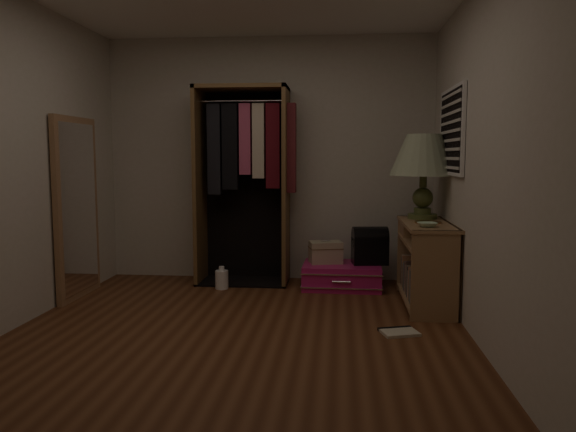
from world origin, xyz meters
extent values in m
plane|color=#552D18|center=(0.00, 0.00, 0.00)|extent=(4.00, 4.00, 0.00)
cube|color=beige|center=(0.00, 2.00, 1.30)|extent=(3.50, 0.02, 2.60)
cube|color=beige|center=(0.00, -2.00, 1.30)|extent=(3.50, 0.02, 2.60)
cube|color=beige|center=(1.75, 0.00, 1.30)|extent=(0.02, 4.00, 2.60)
cube|color=beige|center=(-1.75, 0.00, 1.30)|extent=(0.02, 4.00, 2.60)
cube|color=white|center=(1.73, 1.00, 1.55)|extent=(0.03, 0.96, 0.76)
cube|color=black|center=(1.73, 1.00, 1.55)|extent=(0.03, 0.90, 0.70)
cube|color=silver|center=(1.71, 1.00, 1.24)|extent=(0.01, 0.88, 0.02)
cube|color=silver|center=(1.71, 1.00, 1.32)|extent=(0.01, 0.88, 0.02)
cube|color=silver|center=(1.71, 1.00, 1.39)|extent=(0.01, 0.88, 0.02)
cube|color=silver|center=(1.71, 1.00, 1.47)|extent=(0.01, 0.88, 0.02)
cube|color=silver|center=(1.71, 1.00, 1.55)|extent=(0.01, 0.88, 0.02)
cube|color=silver|center=(1.71, 1.00, 1.63)|extent=(0.01, 0.88, 0.02)
cube|color=silver|center=(1.71, 1.00, 1.71)|extent=(0.01, 0.88, 0.02)
cube|color=silver|center=(1.71, 1.00, 1.78)|extent=(0.01, 0.88, 0.02)
cube|color=silver|center=(1.71, 1.00, 1.86)|extent=(0.01, 0.88, 0.02)
cube|color=#966E48|center=(1.54, 0.46, 0.38)|extent=(0.40, 0.03, 0.75)
cube|color=#966E48|center=(1.54, 1.54, 0.38)|extent=(0.40, 0.03, 0.75)
cube|color=#966E48|center=(1.54, 1.00, 0.06)|extent=(0.40, 1.04, 0.03)
cube|color=#966E48|center=(1.54, 1.00, 0.57)|extent=(0.40, 1.04, 0.03)
cube|color=#966E48|center=(1.54, 1.00, 0.73)|extent=(0.42, 1.12, 0.03)
cube|color=brown|center=(1.73, 1.00, 0.38)|extent=(0.02, 1.10, 0.75)
cube|color=#966E48|center=(1.53, 1.33, 0.65)|extent=(0.36, 0.38, 0.13)
cube|color=gray|center=(1.46, 0.53, 0.21)|extent=(0.17, 0.05, 0.27)
cube|color=#4C3833|center=(1.47, 0.58, 0.21)|extent=(0.19, 0.03, 0.28)
cube|color=#B7AD99|center=(1.48, 0.63, 0.20)|extent=(0.21, 0.05, 0.24)
cube|color=brown|center=(1.45, 0.68, 0.19)|extent=(0.17, 0.04, 0.23)
cube|color=#3F4C59|center=(1.46, 0.73, 0.22)|extent=(0.17, 0.04, 0.28)
cube|color=gray|center=(1.46, 0.78, 0.22)|extent=(0.19, 0.03, 0.30)
cube|color=#59594C|center=(1.47, 0.82, 0.21)|extent=(0.21, 0.03, 0.28)
cube|color=#B2724C|center=(1.47, 0.87, 0.22)|extent=(0.21, 0.04, 0.29)
cube|color=beige|center=(1.46, 0.91, 0.20)|extent=(0.19, 0.03, 0.25)
cube|color=#332D38|center=(1.45, 0.96, 0.21)|extent=(0.16, 0.04, 0.28)
cube|color=gray|center=(1.47, 1.01, 0.21)|extent=(0.20, 0.05, 0.28)
cube|color=#4C3833|center=(1.47, 1.06, 0.23)|extent=(0.19, 0.04, 0.31)
cube|color=#B7AD99|center=(1.46, 1.11, 0.21)|extent=(0.19, 0.03, 0.26)
cube|color=brown|center=(1.46, 1.17, 0.22)|extent=(0.17, 0.05, 0.28)
cube|color=#3F4C59|center=(1.47, 1.22, 0.21)|extent=(0.20, 0.04, 0.27)
cube|color=gray|center=(1.47, 1.27, 0.20)|extent=(0.20, 0.04, 0.24)
cube|color=#59594C|center=(1.46, 1.32, 0.20)|extent=(0.19, 0.03, 0.24)
cube|color=#B2724C|center=(1.46, 1.36, 0.23)|extent=(0.18, 0.05, 0.31)
cube|color=beige|center=(1.46, 1.41, 0.23)|extent=(0.17, 0.03, 0.31)
cube|color=#332D38|center=(1.46, 1.44, 0.21)|extent=(0.18, 0.03, 0.27)
cube|color=brown|center=(-0.70, 1.74, 1.02)|extent=(0.04, 0.50, 2.05)
cube|color=brown|center=(0.20, 1.74, 1.02)|extent=(0.04, 0.50, 2.05)
cube|color=brown|center=(-0.25, 1.74, 2.03)|extent=(0.95, 0.50, 0.04)
cube|color=black|center=(-0.25, 1.98, 1.02)|extent=(0.95, 0.02, 2.05)
cube|color=black|center=(-0.25, 1.74, 0.01)|extent=(0.95, 0.50, 0.02)
cylinder|color=silver|center=(-0.25, 1.74, 1.90)|extent=(0.87, 0.02, 0.02)
cube|color=black|center=(-0.54, 1.72, 1.40)|extent=(0.14, 0.11, 0.93)
cube|color=black|center=(-0.37, 1.72, 1.43)|extent=(0.16, 0.13, 0.88)
cube|color=#BF4C72|center=(-0.21, 1.72, 1.51)|extent=(0.12, 0.12, 0.72)
cube|color=beige|center=(-0.07, 1.72, 1.49)|extent=(0.12, 0.12, 0.76)
cube|color=#590F19|center=(0.08, 1.72, 1.44)|extent=(0.14, 0.14, 0.86)
cube|color=maroon|center=(0.24, 1.72, 1.42)|extent=(0.14, 0.16, 0.91)
cube|color=#9D714C|center=(-1.71, 1.00, 0.85)|extent=(0.05, 0.80, 1.70)
cube|color=white|center=(-1.68, 1.00, 0.85)|extent=(0.01, 0.68, 1.58)
cube|color=#C31768|center=(0.79, 1.60, 0.12)|extent=(0.79, 0.57, 0.25)
cube|color=silver|center=(0.79, 1.60, 0.06)|extent=(0.81, 0.59, 0.01)
cube|color=silver|center=(0.79, 1.60, 0.19)|extent=(0.81, 0.59, 0.01)
cylinder|color=silver|center=(0.79, 1.31, 0.12)|extent=(0.18, 0.03, 0.02)
cube|color=#B4A98A|center=(0.62, 1.64, 0.36)|extent=(0.36, 0.29, 0.22)
cube|color=brown|center=(0.62, 1.64, 0.40)|extent=(0.37, 0.29, 0.01)
cylinder|color=silver|center=(0.62, 1.64, 0.48)|extent=(0.09, 0.04, 0.01)
cube|color=black|center=(1.07, 1.63, 0.38)|extent=(0.38, 0.27, 0.27)
cylinder|color=black|center=(1.07, 1.63, 0.51)|extent=(0.38, 0.27, 0.23)
cylinder|color=#465428|center=(1.54, 1.31, 0.77)|extent=(0.32, 0.32, 0.05)
cylinder|color=#465428|center=(1.54, 1.31, 0.82)|extent=(0.19, 0.19, 0.06)
sphere|color=#465428|center=(1.54, 1.31, 0.95)|extent=(0.23, 0.23, 0.19)
cylinder|color=#465428|center=(1.54, 1.31, 1.10)|extent=(0.08, 0.08, 0.11)
cone|color=#B8C4A4|center=(1.54, 1.31, 1.35)|extent=(0.75, 0.75, 0.38)
cone|color=silver|center=(1.54, 1.31, 1.35)|extent=(0.67, 0.67, 0.36)
cylinder|color=#A77440|center=(1.54, 0.96, 0.76)|extent=(0.30, 0.30, 0.01)
imported|color=#B3D5B1|center=(1.49, 0.66, 0.77)|extent=(0.19, 0.19, 0.04)
cylinder|color=white|center=(-0.42, 1.43, 0.09)|extent=(0.13, 0.13, 0.19)
cylinder|color=white|center=(-0.42, 1.43, 0.21)|extent=(0.06, 0.06, 0.04)
cube|color=beige|center=(1.22, 0.14, 0.01)|extent=(0.32, 0.28, 0.02)
cube|color=black|center=(1.19, 0.22, 0.01)|extent=(0.27, 0.11, 0.02)
camera|label=1|loc=(0.76, -4.05, 1.34)|focal=35.00mm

